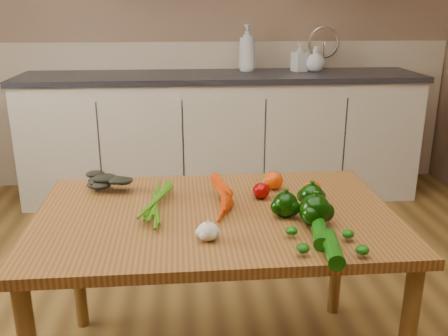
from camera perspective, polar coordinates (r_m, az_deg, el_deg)
name	(u,v)px	position (r m, az deg, el deg)	size (l,w,h in m)	color
room	(206,45)	(1.56, -2.12, 13.85)	(4.04, 5.04, 2.64)	brown
counter_run	(223,134)	(3.69, -0.17, 3.93)	(2.84, 0.64, 1.14)	beige
table	(216,231)	(1.79, -0.95, -7.26)	(1.26, 0.82, 0.67)	#98602C
soap_bottle_a	(247,48)	(3.75, 2.66, 13.57)	(0.13, 0.13, 0.33)	silver
soap_bottle_b	(300,57)	(3.76, 8.65, 12.42)	(0.09, 0.09, 0.21)	silver
soap_bottle_c	(316,59)	(3.77, 10.42, 12.14)	(0.14, 0.14, 0.18)	silver
carrot_bunch	(202,199)	(1.79, -2.52, -3.55)	(0.23, 0.18, 0.06)	#CE3804
leafy_greens	(110,179)	(2.00, -12.93, -1.21)	(0.18, 0.16, 0.09)	black
garlic_bulb	(208,231)	(1.55, -1.86, -7.25)	(0.07, 0.07, 0.06)	white
pepper_a	(285,205)	(1.72, 7.04, -4.17)	(0.09, 0.09, 0.09)	black
pepper_b	(311,196)	(1.80, 9.97, -3.21)	(0.09, 0.09, 0.09)	black
pepper_c	(315,210)	(1.66, 10.35, -4.78)	(0.10, 0.10, 0.10)	black
tomato_a	(261,191)	(1.87, 4.27, -2.60)	(0.07, 0.07, 0.06)	#920402
tomato_b	(273,180)	(1.97, 5.67, -1.42)	(0.08, 0.08, 0.07)	#DA3D05
tomato_c	(312,190)	(1.89, 10.00, -2.49)	(0.07, 0.07, 0.07)	#DA3D05
zucchini_a	(320,232)	(1.58, 10.89, -7.23)	(0.05, 0.05, 0.17)	#0D4C08
zucchini_b	(333,249)	(1.48, 12.30, -9.05)	(0.05, 0.05, 0.17)	#0D4C08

